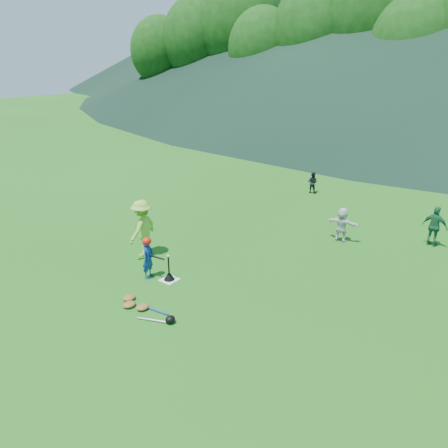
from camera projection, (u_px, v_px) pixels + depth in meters
name	position (u px, v px, depth m)	size (l,w,h in m)	color
ground	(169.00, 280.00, 12.07)	(120.00, 120.00, 0.00)	#1F5F15
home_plate	(169.00, 280.00, 12.06)	(0.45, 0.45, 0.02)	silver
baseball	(168.00, 256.00, 11.80)	(0.08, 0.08, 0.08)	white
batter_child	(148.00, 258.00, 12.03)	(0.43, 0.28, 1.17)	navy
adult_coach	(142.00, 228.00, 13.31)	(1.15, 0.66, 1.78)	#92C63A
fielder_b	(312.00, 182.00, 19.68)	(0.47, 0.36, 0.96)	black
fielder_c	(435.00, 226.00, 14.04)	(0.79, 0.33, 1.34)	#1D603B
fielder_d	(342.00, 225.00, 14.44)	(1.08, 0.35, 1.17)	silver
batting_tee	(169.00, 276.00, 12.02)	(0.30, 0.30, 0.68)	black
batter_gear	(148.00, 242.00, 11.85)	(0.73, 0.26, 0.53)	red
equipment_pile	(142.00, 307.00, 10.63)	(1.80, 0.65, 0.19)	olive
outfield_fence	(430.00, 130.00, 32.64)	(70.07, 0.08, 1.33)	gray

